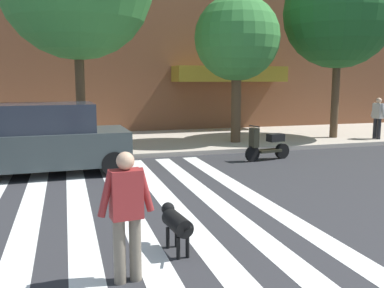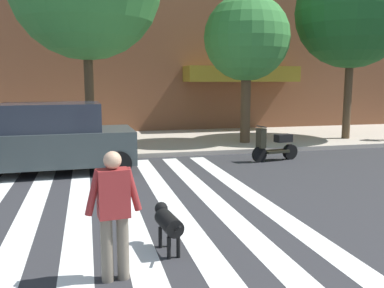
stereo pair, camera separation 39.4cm
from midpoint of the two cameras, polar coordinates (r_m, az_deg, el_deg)
ground_plane at (r=6.55m, az=-2.90°, el=-13.66°), size 160.00×160.00×0.00m
sidewalk_far at (r=16.43m, az=-9.85°, el=0.10°), size 80.00×6.00×0.15m
crosswalk_stripes at (r=6.50m, az=-5.36°, el=-13.81°), size 5.85×13.92×0.01m
parked_car_behind_first at (r=11.86m, az=-18.14°, el=0.58°), size 4.73×2.17×1.88m
parked_scooter at (r=13.30m, az=12.01°, el=-0.20°), size 1.62×0.60×1.11m
street_tree_middle at (r=15.94m, az=8.14°, el=13.96°), size 3.13×3.13×5.42m
street_tree_further at (r=18.22m, az=21.47°, el=16.34°), size 4.37×4.37×7.15m
pedestrian_dog_walker at (r=5.27m, az=-8.41°, el=-8.65°), size 0.71×0.28×1.64m
dog_on_leash at (r=6.22m, az=-1.46°, el=-10.50°), size 0.33×1.01×0.65m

